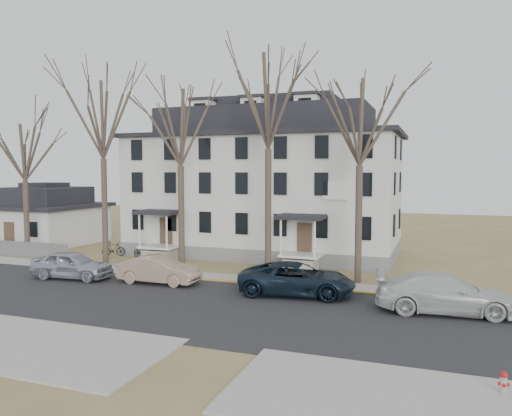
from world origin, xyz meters
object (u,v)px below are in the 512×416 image
at_px(small_house, 46,218).
at_px(tree_center, 268,94).
at_px(bicycle_right, 113,250).
at_px(tree_far_left, 103,114).
at_px(car_tan, 159,270).
at_px(fire_hydrant, 504,384).
at_px(tree_bungalow, 24,148).
at_px(car_white, 444,294).
at_px(tree_mid_left, 180,122).
at_px(bicycle_left, 140,252).
at_px(tree_mid_right, 360,115).
at_px(car_silver, 72,265).
at_px(car_navy, 297,280).
at_px(boarding_house, 265,184).

height_order(small_house, tree_center, tree_center).
relative_size(tree_center, bicycle_right, 8.31).
xyz_separation_m(tree_far_left, car_tan, (6.86, -4.32, -9.56)).
bearing_deg(tree_far_left, fire_hydrant, -29.50).
distance_m(tree_bungalow, car_white, 30.44).
bearing_deg(tree_mid_left, tree_center, 0.00).
distance_m(tree_bungalow, fire_hydrant, 34.33).
relative_size(tree_center, bicycle_left, 8.30).
bearing_deg(fire_hydrant, tree_bungalow, 156.42).
height_order(car_tan, bicycle_right, car_tan).
height_order(tree_mid_right, car_tan, tree_mid_right).
height_order(tree_far_left, tree_mid_right, tree_far_left).
relative_size(tree_mid_right, car_silver, 2.62).
xyz_separation_m(tree_mid_left, bicycle_right, (-7.11, 2.41, -9.07)).
bearing_deg(car_white, car_tan, 81.26).
height_order(tree_mid_left, bicycle_left, tree_mid_left).
relative_size(tree_mid_left, car_tan, 2.68).
distance_m(car_navy, bicycle_right, 17.41).
relative_size(car_navy, fire_hydrant, 8.07).
bearing_deg(small_house, tree_far_left, -29.39).
bearing_deg(tree_bungalow, tree_center, 0.00).
relative_size(tree_mid_left, car_white, 2.09).
bearing_deg(car_white, car_navy, 77.22).
bearing_deg(bicycle_right, fire_hydrant, -142.50).
xyz_separation_m(tree_mid_left, fire_hydrant, (17.65, -13.38, -9.23)).
relative_size(boarding_house, fire_hydrant, 28.11).
bearing_deg(tree_mid_left, car_navy, -25.00).
bearing_deg(bicycle_right, tree_far_left, -175.25).
relative_size(boarding_house, tree_mid_left, 1.63).
bearing_deg(car_tan, car_silver, 96.09).
relative_size(tree_center, tree_bungalow, 1.36).
height_order(tree_far_left, tree_bungalow, tree_far_left).
bearing_deg(car_tan, boarding_house, -10.87).
bearing_deg(boarding_house, tree_center, -69.80).
bearing_deg(car_silver, boarding_house, -35.41).
height_order(tree_center, bicycle_left, tree_center).
bearing_deg(small_house, tree_center, -15.08).
distance_m(tree_far_left, tree_bungalow, 7.34).
xyz_separation_m(tree_center, bicycle_left, (-10.76, 2.36, -10.62)).
height_order(boarding_house, tree_far_left, tree_far_left).
bearing_deg(car_tan, fire_hydrant, -119.46).
bearing_deg(tree_mid_left, fire_hydrant, -37.16).
distance_m(tree_bungalow, car_silver, 12.17).
relative_size(tree_mid_right, car_navy, 2.13).
bearing_deg(boarding_house, bicycle_right, -150.40).
relative_size(small_house, car_tan, 1.83).
bearing_deg(bicycle_right, tree_center, -120.40).
bearing_deg(fire_hydrant, bicycle_right, 147.47).
height_order(tree_mid_right, bicycle_left, tree_mid_right).
xyz_separation_m(boarding_house, tree_far_left, (-9.00, -8.15, 4.96)).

